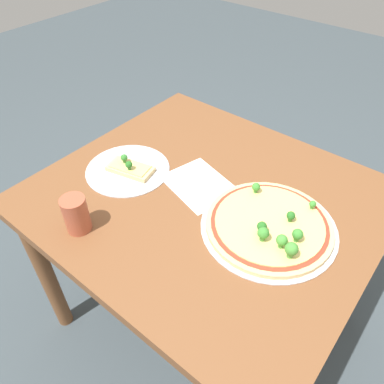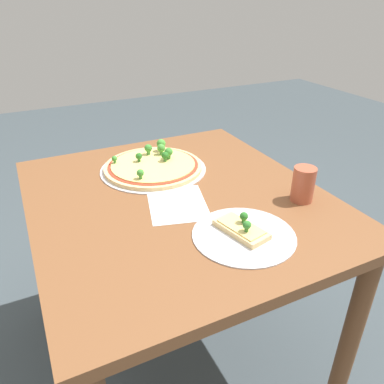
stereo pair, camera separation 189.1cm
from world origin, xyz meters
The scene contains 6 objects.
ground_plane centered at (0.00, 0.00, 0.00)m, with size 8.00×8.00×0.00m, color #3D474C.
dining_table centered at (0.00, 0.00, 0.63)m, with size 1.03×0.92×0.73m.
pizza_tray_whole centered at (0.23, 0.00, 0.75)m, with size 0.39×0.39×0.07m.
pizza_tray_slice centered at (-0.28, -0.07, 0.74)m, with size 0.29×0.29×0.06m.
drinking_cup centered at (-0.20, -0.34, 0.79)m, with size 0.07×0.07×0.11m, color #AD5138.
paper_menu centered at (-0.05, 0.02, 0.73)m, with size 0.23×0.18×0.00m, color white.
Camera 1 is at (0.51, -0.71, 1.54)m, focal length 35.00 mm.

